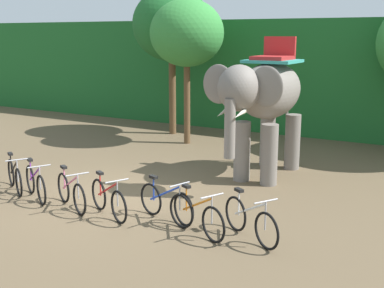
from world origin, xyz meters
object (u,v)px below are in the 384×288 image
Objects in this scene: tree_center_right at (172,25)px; bike_blue at (165,203)px; bike_purple at (35,183)px; bike_black at (15,176)px; bike_pink at (71,192)px; tree_far_left at (187,34)px; bike_orange at (198,215)px; bike_white at (250,220)px; bike_red at (108,199)px; elephant at (265,97)px.

tree_center_right is 3.39× the size of bike_blue.
bike_purple is 3.47m from bike_blue.
bike_pink is (2.10, -0.25, 0.00)m from bike_black.
tree_center_right is at bearing 137.69° from tree_far_left.
tree_center_right is 3.57× the size of bike_orange.
bike_orange and bike_white have the same top height.
bike_orange is at bearing 0.63° from bike_purple.
bike_red and bike_orange have the same top height.
bike_black is at bearing -139.65° from elephant.
bike_pink is (2.50, -8.41, -3.79)m from tree_center_right.
bike_black is (-0.98, -6.90, -3.47)m from tree_far_left.
bike_white is at bearing -50.29° from tree_center_right.
bike_white is at bearing 3.15° from bike_purple.
bike_white is (1.33, -4.07, -1.82)m from elephant.
elephant is 2.66× the size of bike_orange.
elephant is at bearing 108.10° from bike_white.
tree_center_right reaches higher than elephant.
bike_red is 1.05× the size of bike_white.
bike_orange is at bearing -16.03° from bike_blue.
tree_center_right is 3.76× the size of bike_white.
tree_far_left is 3.25× the size of bike_pink.
bike_blue is (4.36, 0.14, 0.00)m from bike_black.
bike_pink is at bearing -73.45° from tree_center_right.
bike_white is at bearing -52.02° from tree_far_left.
bike_red is (3.14, -0.23, 0.00)m from bike_black.
bike_orange is at bearing 2.80° from bike_red.
bike_red is 3.15m from bike_white.
bike_white is (6.67, -8.03, -3.79)m from tree_center_right.
bike_purple and bike_blue have the same top height.
tree_far_left is 3.07× the size of bike_blue.
bike_orange is (2.13, 0.10, 0.00)m from bike_red.
tree_far_left is 8.32m from bike_blue.
bike_purple is at bearing -81.12° from tree_center_right.
tree_center_right is 3.58× the size of bike_red.
bike_pink and bike_blue have the same top height.
tree_far_left reaches higher than bike_red.
tree_center_right reaches higher than bike_purple.
elephant is 4.48m from bike_blue.
bike_red and bike_white have the same top height.
bike_pink is 1.00× the size of bike_red.
tree_far_left is 3.40× the size of bike_white.
bike_blue and bike_orange have the same top height.
tree_center_right reaches higher than tree_far_left.
bike_white is (5.29, -6.78, -3.47)m from tree_far_left.
elephant reaches higher than bike_pink.
tree_far_left is at bearing 106.85° from bike_red.
bike_black is at bearing 178.67° from bike_orange.
bike_blue is 1.91m from bike_white.
bike_red is 0.95× the size of bike_blue.
bike_blue is at bearing 16.73° from bike_red.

